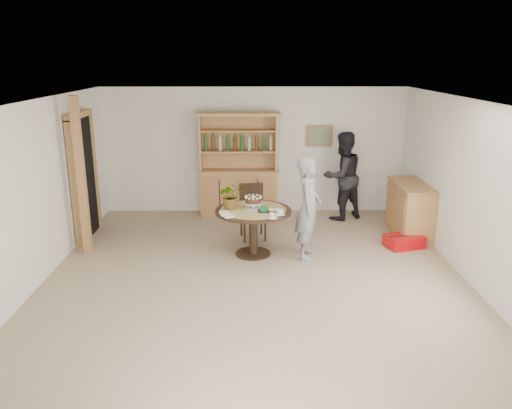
% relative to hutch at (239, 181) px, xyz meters
% --- Properties ---
extents(ground, '(7.00, 7.00, 0.00)m').
position_rel_hutch_xyz_m(ground, '(0.30, -3.24, -0.69)').
color(ground, tan).
rests_on(ground, ground).
extents(room_shell, '(6.04, 7.04, 2.52)m').
position_rel_hutch_xyz_m(room_shell, '(0.30, -3.23, 1.05)').
color(room_shell, white).
rests_on(room_shell, ground).
extents(doorway, '(0.13, 1.10, 2.18)m').
position_rel_hutch_xyz_m(doorway, '(-2.63, -1.24, 0.42)').
color(doorway, black).
rests_on(doorway, ground).
extents(pine_post, '(0.12, 0.12, 2.50)m').
position_rel_hutch_xyz_m(pine_post, '(-2.40, -2.04, 0.56)').
color(pine_post, '#B1774A').
rests_on(pine_post, ground).
extents(hutch, '(1.62, 0.54, 2.04)m').
position_rel_hutch_xyz_m(hutch, '(0.00, 0.00, 0.00)').
color(hutch, tan).
rests_on(hutch, ground).
extents(sideboard, '(0.54, 1.26, 0.94)m').
position_rel_hutch_xyz_m(sideboard, '(3.04, -1.24, -0.22)').
color(sideboard, tan).
rests_on(sideboard, ground).
extents(dining_table, '(1.20, 1.20, 0.76)m').
position_rel_hutch_xyz_m(dining_table, '(0.28, -2.14, -0.08)').
color(dining_table, black).
rests_on(dining_table, ground).
extents(dining_chair, '(0.48, 0.48, 0.95)m').
position_rel_hutch_xyz_m(dining_chair, '(0.26, -1.32, -0.15)').
color(dining_chair, black).
rests_on(dining_chair, ground).
extents(birthday_cake, '(0.30, 0.30, 0.20)m').
position_rel_hutch_xyz_m(birthday_cake, '(0.28, -2.09, 0.19)').
color(birthday_cake, white).
rests_on(birthday_cake, dining_table).
extents(flower_vase, '(0.47, 0.44, 0.42)m').
position_rel_hutch_xyz_m(flower_vase, '(-0.07, -2.09, 0.28)').
color(flower_vase, '#3F7233').
rests_on(flower_vase, dining_table).
extents(gift_tray, '(0.30, 0.20, 0.08)m').
position_rel_hutch_xyz_m(gift_tray, '(0.49, -2.27, 0.10)').
color(gift_tray, black).
rests_on(gift_tray, dining_table).
extents(coffee_cup_a, '(0.15, 0.15, 0.09)m').
position_rel_hutch_xyz_m(coffee_cup_a, '(0.68, -2.42, 0.11)').
color(coffee_cup_a, white).
rests_on(coffee_cup_a, dining_table).
extents(coffee_cup_b, '(0.15, 0.15, 0.08)m').
position_rel_hutch_xyz_m(coffee_cup_b, '(0.56, -2.59, 0.11)').
color(coffee_cup_b, white).
rests_on(coffee_cup_b, dining_table).
extents(napkins, '(0.24, 0.33, 0.03)m').
position_rel_hutch_xyz_m(napkins, '(-0.13, -2.46, 0.09)').
color(napkins, white).
rests_on(napkins, dining_table).
extents(teen_boy, '(0.51, 0.66, 1.62)m').
position_rel_hutch_xyz_m(teen_boy, '(1.13, -2.24, 0.12)').
color(teen_boy, gray).
rests_on(teen_boy, ground).
extents(adult_person, '(1.04, 0.97, 1.71)m').
position_rel_hutch_xyz_m(adult_person, '(2.00, -0.29, 0.16)').
color(adult_person, black).
rests_on(adult_person, ground).
extents(red_suitcase, '(0.69, 0.55, 0.21)m').
position_rel_hutch_xyz_m(red_suitcase, '(2.79, -1.84, -0.59)').
color(red_suitcase, red).
rests_on(red_suitcase, ground).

